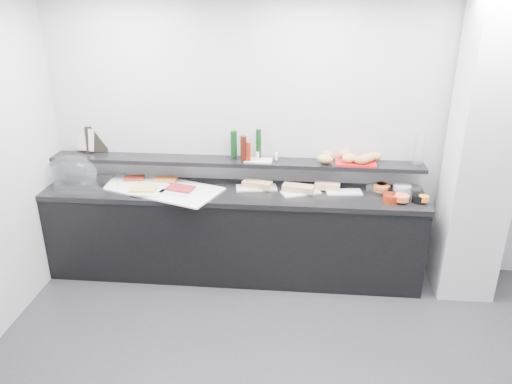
# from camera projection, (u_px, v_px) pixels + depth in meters

# --- Properties ---
(back_wall) EXTENTS (5.00, 0.02, 2.70)m
(back_wall) POSITION_uv_depth(u_px,v_px,m) (308.00, 138.00, 4.78)
(back_wall) COLOR #B5B7BC
(back_wall) RESTS_ON ground
(column) EXTENTS (0.50, 0.50, 2.70)m
(column) POSITION_uv_depth(u_px,v_px,m) (482.00, 154.00, 4.33)
(column) COLOR silver
(column) RESTS_ON ground
(buffet_cabinet) EXTENTS (3.60, 0.60, 0.85)m
(buffet_cabinet) POSITION_uv_depth(u_px,v_px,m) (233.00, 235.00, 4.92)
(buffet_cabinet) COLOR black
(buffet_cabinet) RESTS_ON ground
(counter_top) EXTENTS (3.62, 0.62, 0.05)m
(counter_top) POSITION_uv_depth(u_px,v_px,m) (232.00, 193.00, 4.75)
(counter_top) COLOR black
(counter_top) RESTS_ON buffet_cabinet
(wall_shelf) EXTENTS (3.60, 0.25, 0.04)m
(wall_shelf) POSITION_uv_depth(u_px,v_px,m) (234.00, 162.00, 4.81)
(wall_shelf) COLOR black
(wall_shelf) RESTS_ON back_wall
(cloche_base) EXTENTS (0.49, 0.34, 0.04)m
(cloche_base) POSITION_uv_depth(u_px,v_px,m) (85.00, 182.00, 4.88)
(cloche_base) COLOR silver
(cloche_base) RESTS_ON counter_top
(cloche_dome) EXTENTS (0.50, 0.34, 0.34)m
(cloche_dome) POSITION_uv_depth(u_px,v_px,m) (72.00, 173.00, 4.83)
(cloche_dome) COLOR white
(cloche_dome) RESTS_ON cloche_base
(linen_runner) EXTENTS (1.22, 0.87, 0.01)m
(linen_runner) POSITION_uv_depth(u_px,v_px,m) (162.00, 188.00, 4.77)
(linen_runner) COLOR white
(linen_runner) RESTS_ON counter_top
(platter_meat_a) EXTENTS (0.33, 0.23, 0.01)m
(platter_meat_a) POSITION_uv_depth(u_px,v_px,m) (126.00, 179.00, 4.96)
(platter_meat_a) COLOR white
(platter_meat_a) RESTS_ON linen_runner
(food_meat_a) EXTENTS (0.22, 0.16, 0.02)m
(food_meat_a) POSITION_uv_depth(u_px,v_px,m) (134.00, 178.00, 4.93)
(food_meat_a) COLOR maroon
(food_meat_a) RESTS_ON platter_meat_a
(platter_salmon) EXTENTS (0.30, 0.22, 0.01)m
(platter_salmon) POSITION_uv_depth(u_px,v_px,m) (156.00, 182.00, 4.89)
(platter_salmon) COLOR silver
(platter_salmon) RESTS_ON linen_runner
(food_salmon) EXTENTS (0.22, 0.14, 0.02)m
(food_salmon) POSITION_uv_depth(u_px,v_px,m) (165.00, 179.00, 4.90)
(food_salmon) COLOR orange
(food_salmon) RESTS_ON platter_salmon
(platter_cheese) EXTENTS (0.31, 0.23, 0.01)m
(platter_cheese) POSITION_uv_depth(u_px,v_px,m) (148.00, 192.00, 4.64)
(platter_cheese) COLOR white
(platter_cheese) RESTS_ON linen_runner
(food_cheese) EXTENTS (0.25, 0.17, 0.02)m
(food_cheese) POSITION_uv_depth(u_px,v_px,m) (144.00, 189.00, 4.67)
(food_cheese) COLOR #E6C259
(food_cheese) RESTS_ON platter_cheese
(platter_meat_b) EXTENTS (0.35, 0.28, 0.01)m
(platter_meat_b) POSITION_uv_depth(u_px,v_px,m) (178.00, 191.00, 4.66)
(platter_meat_b) COLOR white
(platter_meat_b) RESTS_ON linen_runner
(food_meat_b) EXTENTS (0.28, 0.22, 0.02)m
(food_meat_b) POSITION_uv_depth(u_px,v_px,m) (181.00, 188.00, 4.68)
(food_meat_b) COLOR maroon
(food_meat_b) RESTS_ON platter_meat_b
(sandwich_plate_left) EXTENTS (0.41, 0.22, 0.01)m
(sandwich_plate_left) POSITION_uv_depth(u_px,v_px,m) (256.00, 188.00, 4.78)
(sandwich_plate_left) COLOR silver
(sandwich_plate_left) RESTS_ON counter_top
(sandwich_food_left) EXTENTS (0.29, 0.17, 0.06)m
(sandwich_food_left) POSITION_uv_depth(u_px,v_px,m) (257.00, 184.00, 4.76)
(sandwich_food_left) COLOR tan
(sandwich_food_left) RESTS_ON sandwich_plate_left
(tongs_left) EXTENTS (0.16, 0.05, 0.01)m
(tongs_left) POSITION_uv_depth(u_px,v_px,m) (256.00, 189.00, 4.72)
(tongs_left) COLOR silver
(tongs_left) RESTS_ON sandwich_plate_left
(sandwich_plate_mid) EXTENTS (0.39, 0.28, 0.01)m
(sandwich_plate_mid) POSITION_uv_depth(u_px,v_px,m) (301.00, 192.00, 4.67)
(sandwich_plate_mid) COLOR silver
(sandwich_plate_mid) RESTS_ON counter_top
(sandwich_food_mid) EXTENTS (0.31, 0.17, 0.06)m
(sandwich_food_mid) POSITION_uv_depth(u_px,v_px,m) (298.00, 188.00, 4.67)
(sandwich_food_mid) COLOR tan
(sandwich_food_mid) RESTS_ON sandwich_plate_mid
(tongs_mid) EXTENTS (0.16, 0.05, 0.01)m
(tongs_mid) POSITION_uv_depth(u_px,v_px,m) (301.00, 193.00, 4.63)
(tongs_mid) COLOR silver
(tongs_mid) RESTS_ON sandwich_plate_mid
(sandwich_plate_right) EXTENTS (0.34, 0.18, 0.01)m
(sandwich_plate_right) POSITION_uv_depth(u_px,v_px,m) (344.00, 192.00, 4.68)
(sandwich_plate_right) COLOR white
(sandwich_plate_right) RESTS_ON counter_top
(sandwich_food_right) EXTENTS (0.24, 0.12, 0.06)m
(sandwich_food_right) POSITION_uv_depth(u_px,v_px,m) (327.00, 186.00, 4.72)
(sandwich_food_right) COLOR tan
(sandwich_food_right) RESTS_ON sandwich_plate_right
(tongs_right) EXTENTS (0.16, 0.03, 0.01)m
(tongs_right) POSITION_uv_depth(u_px,v_px,m) (338.00, 193.00, 4.63)
(tongs_right) COLOR silver
(tongs_right) RESTS_ON sandwich_plate_right
(bowl_glass_fruit) EXTENTS (0.21, 0.21, 0.07)m
(bowl_glass_fruit) POSITION_uv_depth(u_px,v_px,m) (376.00, 190.00, 4.66)
(bowl_glass_fruit) COLOR silver
(bowl_glass_fruit) RESTS_ON counter_top
(fill_glass_fruit) EXTENTS (0.17, 0.17, 0.05)m
(fill_glass_fruit) POSITION_uv_depth(u_px,v_px,m) (382.00, 188.00, 4.67)
(fill_glass_fruit) COLOR #C7591B
(fill_glass_fruit) RESTS_ON bowl_glass_fruit
(bowl_black_jam) EXTENTS (0.20, 0.20, 0.07)m
(bowl_black_jam) POSITION_uv_depth(u_px,v_px,m) (382.00, 189.00, 4.68)
(bowl_black_jam) COLOR black
(bowl_black_jam) RESTS_ON counter_top
(fill_black_jam) EXTENTS (0.12, 0.12, 0.05)m
(fill_black_jam) POSITION_uv_depth(u_px,v_px,m) (381.00, 186.00, 4.72)
(fill_black_jam) COLOR #4F190B
(fill_black_jam) RESTS_ON bowl_black_jam
(bowl_glass_cream) EXTENTS (0.23, 0.23, 0.07)m
(bowl_glass_cream) POSITION_uv_depth(u_px,v_px,m) (411.00, 190.00, 4.65)
(bowl_glass_cream) COLOR white
(bowl_glass_cream) RESTS_ON counter_top
(fill_glass_cream) EXTENTS (0.22, 0.22, 0.05)m
(fill_glass_cream) POSITION_uv_depth(u_px,v_px,m) (402.00, 188.00, 4.68)
(fill_glass_cream) COLOR silver
(fill_glass_cream) RESTS_ON bowl_glass_cream
(bowl_red_jam) EXTENTS (0.16, 0.16, 0.07)m
(bowl_red_jam) POSITION_uv_depth(u_px,v_px,m) (391.00, 198.00, 4.48)
(bowl_red_jam) COLOR maroon
(bowl_red_jam) RESTS_ON counter_top
(fill_red_jam) EXTENTS (0.11, 0.11, 0.05)m
(fill_red_jam) POSITION_uv_depth(u_px,v_px,m) (390.00, 196.00, 4.50)
(fill_red_jam) COLOR #54140C
(fill_red_jam) RESTS_ON bowl_red_jam
(bowl_glass_salmon) EXTENTS (0.19, 0.19, 0.07)m
(bowl_glass_salmon) POSITION_uv_depth(u_px,v_px,m) (403.00, 196.00, 4.53)
(bowl_glass_salmon) COLOR silver
(bowl_glass_salmon) RESTS_ON counter_top
(fill_glass_salmon) EXTENTS (0.17, 0.17, 0.05)m
(fill_glass_salmon) POSITION_uv_depth(u_px,v_px,m) (401.00, 198.00, 4.46)
(fill_glass_salmon) COLOR #FF6B3E
(fill_glass_salmon) RESTS_ON bowl_glass_salmon
(bowl_black_fruit) EXTENTS (0.17, 0.17, 0.07)m
(bowl_black_fruit) POSITION_uv_depth(u_px,v_px,m) (419.00, 198.00, 4.48)
(bowl_black_fruit) COLOR black
(bowl_black_fruit) RESTS_ON counter_top
(fill_black_fruit) EXTENTS (0.11, 0.11, 0.05)m
(fill_black_fruit) POSITION_uv_depth(u_px,v_px,m) (424.00, 199.00, 4.44)
(fill_black_fruit) COLOR orange
(fill_black_fruit) RESTS_ON bowl_black_fruit
(framed_print) EXTENTS (0.22, 0.13, 0.26)m
(framed_print) POSITION_uv_depth(u_px,v_px,m) (96.00, 139.00, 4.98)
(framed_print) COLOR black
(framed_print) RESTS_ON wall_shelf
(print_art) EXTENTS (0.21, 0.10, 0.22)m
(print_art) POSITION_uv_depth(u_px,v_px,m) (85.00, 139.00, 4.97)
(print_art) COLOR beige
(print_art) RESTS_ON framed_print
(condiment_tray) EXTENTS (0.27, 0.17, 0.01)m
(condiment_tray) POSITION_uv_depth(u_px,v_px,m) (258.00, 160.00, 4.77)
(condiment_tray) COLOR white
(condiment_tray) RESTS_ON wall_shelf
(bottle_green_a) EXTENTS (0.08, 0.08, 0.26)m
(bottle_green_a) POSITION_uv_depth(u_px,v_px,m) (234.00, 144.00, 4.79)
(bottle_green_a) COLOR black
(bottle_green_a) RESTS_ON condiment_tray
(bottle_brown) EXTENTS (0.06, 0.06, 0.24)m
(bottle_brown) POSITION_uv_depth(u_px,v_px,m) (243.00, 148.00, 4.70)
(bottle_brown) COLOR #37120A
(bottle_brown) RESTS_ON condiment_tray
(bottle_green_b) EXTENTS (0.06, 0.06, 0.28)m
(bottle_green_b) POSITION_uv_depth(u_px,v_px,m) (259.00, 144.00, 4.77)
(bottle_green_b) COLOR #0E3411
(bottle_green_b) RESTS_ON condiment_tray
(bottle_hot) EXTENTS (0.05, 0.05, 0.18)m
(bottle_hot) POSITION_uv_depth(u_px,v_px,m) (249.00, 152.00, 4.70)
(bottle_hot) COLOR #A2190B
(bottle_hot) RESTS_ON condiment_tray
(shaker_salt) EXTENTS (0.05, 0.05, 0.07)m
(shaker_salt) POSITION_uv_depth(u_px,v_px,m) (257.00, 156.00, 4.76)
(shaker_salt) COLOR silver
(shaker_salt) RESTS_ON condiment_tray
(shaker_pepper) EXTENTS (0.04, 0.04, 0.07)m
(shaker_pepper) POSITION_uv_depth(u_px,v_px,m) (276.00, 156.00, 4.75)
(shaker_pepper) COLOR white
(shaker_pepper) RESTS_ON condiment_tray
(bread_tray) EXTENTS (0.39, 0.28, 0.02)m
(bread_tray) POSITION_uv_depth(u_px,v_px,m) (355.00, 162.00, 4.71)
(bread_tray) COLOR red
(bread_tray) RESTS_ON wall_shelf
(bread_roll_nw) EXTENTS (0.16, 0.14, 0.08)m
(bread_roll_nw) POSITION_uv_depth(u_px,v_px,m) (327.00, 155.00, 4.75)
(bread_roll_nw) COLOR #B28344
(bread_roll_nw) RESTS_ON bread_tray
(bread_roll_n) EXTENTS (0.14, 0.11, 0.08)m
(bread_roll_n) POSITION_uv_depth(u_px,v_px,m) (345.00, 154.00, 4.78)
(bread_roll_n) COLOR tan
(bread_roll_n) RESTS_ON bread_tray
(bread_roll_ne) EXTENTS (0.14, 0.11, 0.08)m
(bread_roll_ne) POSITION_uv_depth(u_px,v_px,m) (375.00, 156.00, 4.71)
(bread_roll_ne) COLOR tan
(bread_roll_ne) RESTS_ON bread_tray
(bread_roll_sw) EXTENTS (0.18, 0.15, 0.08)m
(bread_roll_sw) POSITION_uv_depth(u_px,v_px,m) (325.00, 159.00, 4.64)
(bread_roll_sw) COLOR gold
(bread_roll_sw) RESTS_ON bread_tray
(bread_roll_s) EXTENTS (0.15, 0.11, 0.08)m
(bread_roll_s) POSITION_uv_depth(u_px,v_px,m) (349.00, 158.00, 4.65)
(bread_roll_s) COLOR gold
(bread_roll_s) RESTS_ON bread_tray
(bread_roll_se) EXTENTS (0.15, 0.10, 0.08)m
(bread_roll_se) POSITION_uv_depth(u_px,v_px,m) (361.00, 160.00, 4.61)
(bread_roll_se) COLOR #BF7C49
(bread_roll_se) RESTS_ON bread_tray
(bread_roll_midw) EXTENTS (0.18, 0.14, 0.08)m
(bread_roll_midw) POSITION_uv_depth(u_px,v_px,m) (350.00, 157.00, 4.68)
(bread_roll_midw) COLOR #BB9247
(bread_roll_midw) RESTS_ON bread_tray
(bread_roll_mide) EXTENTS (0.15, 0.11, 0.08)m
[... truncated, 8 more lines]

